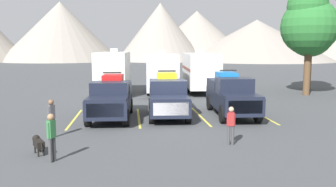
{
  "coord_description": "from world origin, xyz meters",
  "views": [
    {
      "loc": [
        -2.19,
        -18.52,
        3.89
      ],
      "look_at": [
        0.0,
        1.95,
        1.2
      ],
      "focal_mm": 37.8,
      "sensor_mm": 36.0,
      "label": 1
    }
  ],
  "objects_px": {
    "person_a": "(51,134)",
    "person_b": "(231,123)",
    "camper_trailer_b": "(162,71)",
    "pickup_truck_a": "(111,98)",
    "pickup_truck_c": "(231,94)",
    "person_c": "(52,116)",
    "dog": "(38,143)",
    "camper_trailer_a": "(113,70)",
    "pickup_truck_b": "(168,96)",
    "camper_trailer_c": "(200,70)"
  },
  "relations": [
    {
      "from": "pickup_truck_a",
      "to": "pickup_truck_b",
      "type": "distance_m",
      "value": 3.19
    },
    {
      "from": "pickup_truck_b",
      "to": "dog",
      "type": "relative_size",
      "value": 5.8
    },
    {
      "from": "person_b",
      "to": "camper_trailer_b",
      "type": "bearing_deg",
      "value": 94.95
    },
    {
      "from": "pickup_truck_a",
      "to": "dog",
      "type": "distance_m",
      "value": 6.82
    },
    {
      "from": "pickup_truck_b",
      "to": "camper_trailer_c",
      "type": "xyz_separation_m",
      "value": [
        3.97,
        10.47,
        0.78
      ]
    },
    {
      "from": "camper_trailer_b",
      "to": "person_a",
      "type": "relative_size",
      "value": 4.9
    },
    {
      "from": "camper_trailer_a",
      "to": "person_a",
      "type": "height_order",
      "value": "camper_trailer_a"
    },
    {
      "from": "camper_trailer_b",
      "to": "person_c",
      "type": "height_order",
      "value": "camper_trailer_b"
    },
    {
      "from": "camper_trailer_b",
      "to": "camper_trailer_c",
      "type": "relative_size",
      "value": 0.95
    },
    {
      "from": "pickup_truck_c",
      "to": "camper_trailer_a",
      "type": "height_order",
      "value": "camper_trailer_a"
    },
    {
      "from": "camper_trailer_c",
      "to": "person_a",
      "type": "distance_m",
      "value": 20.27
    },
    {
      "from": "camper_trailer_c",
      "to": "pickup_truck_c",
      "type": "bearing_deg",
      "value": -91.74
    },
    {
      "from": "camper_trailer_c",
      "to": "camper_trailer_a",
      "type": "bearing_deg",
      "value": -176.37
    },
    {
      "from": "person_a",
      "to": "dog",
      "type": "bearing_deg",
      "value": 125.31
    },
    {
      "from": "camper_trailer_c",
      "to": "person_c",
      "type": "height_order",
      "value": "camper_trailer_c"
    },
    {
      "from": "person_c",
      "to": "dog",
      "type": "relative_size",
      "value": 1.76
    },
    {
      "from": "camper_trailer_a",
      "to": "camper_trailer_b",
      "type": "relative_size",
      "value": 0.96
    },
    {
      "from": "person_a",
      "to": "dog",
      "type": "xyz_separation_m",
      "value": [
        -0.71,
        1.01,
        -0.54
      ]
    },
    {
      "from": "pickup_truck_a",
      "to": "camper_trailer_b",
      "type": "bearing_deg",
      "value": 69.38
    },
    {
      "from": "pickup_truck_c",
      "to": "person_c",
      "type": "relative_size",
      "value": 3.47
    },
    {
      "from": "pickup_truck_c",
      "to": "camper_trailer_b",
      "type": "height_order",
      "value": "camper_trailer_b"
    },
    {
      "from": "camper_trailer_c",
      "to": "person_b",
      "type": "height_order",
      "value": "camper_trailer_c"
    },
    {
      "from": "camper_trailer_c",
      "to": "person_c",
      "type": "xyz_separation_m",
      "value": [
        -9.47,
        -14.92,
        -0.97
      ]
    },
    {
      "from": "camper_trailer_b",
      "to": "person_c",
      "type": "bearing_deg",
      "value": -113.5
    },
    {
      "from": "camper_trailer_a",
      "to": "camper_trailer_c",
      "type": "bearing_deg",
      "value": 3.63
    },
    {
      "from": "person_a",
      "to": "person_c",
      "type": "xyz_separation_m",
      "value": [
        -0.7,
        3.33,
        0.0
      ]
    },
    {
      "from": "pickup_truck_a",
      "to": "camper_trailer_c",
      "type": "xyz_separation_m",
      "value": [
        7.14,
        10.87,
        0.79
      ]
    },
    {
      "from": "person_c",
      "to": "camper_trailer_b",
      "type": "bearing_deg",
      "value": 66.5
    },
    {
      "from": "person_b",
      "to": "camper_trailer_c",
      "type": "bearing_deg",
      "value": 82.87
    },
    {
      "from": "dog",
      "to": "camper_trailer_a",
      "type": "bearing_deg",
      "value": 83.2
    },
    {
      "from": "pickup_truck_a",
      "to": "camper_trailer_a",
      "type": "xyz_separation_m",
      "value": [
        -0.34,
        10.4,
        0.84
      ]
    },
    {
      "from": "person_a",
      "to": "person_c",
      "type": "relative_size",
      "value": 1.0
    },
    {
      "from": "pickup_truck_c",
      "to": "person_b",
      "type": "relative_size",
      "value": 3.73
    },
    {
      "from": "pickup_truck_b",
      "to": "person_a",
      "type": "height_order",
      "value": "pickup_truck_b"
    },
    {
      "from": "pickup_truck_b",
      "to": "person_b",
      "type": "distance_m",
      "value": 6.64
    },
    {
      "from": "person_a",
      "to": "person_b",
      "type": "relative_size",
      "value": 1.08
    },
    {
      "from": "pickup_truck_b",
      "to": "pickup_truck_c",
      "type": "xyz_separation_m",
      "value": [
        3.65,
        -0.21,
        0.05
      ]
    },
    {
      "from": "camper_trailer_b",
      "to": "person_b",
      "type": "xyz_separation_m",
      "value": [
        1.36,
        -15.72,
        -1.03
      ]
    },
    {
      "from": "person_a",
      "to": "person_c",
      "type": "distance_m",
      "value": 3.4
    },
    {
      "from": "person_b",
      "to": "dog",
      "type": "xyz_separation_m",
      "value": [
        -7.37,
        -0.4,
        -0.47
      ]
    },
    {
      "from": "pickup_truck_b",
      "to": "person_a",
      "type": "xyz_separation_m",
      "value": [
        -4.8,
        -7.77,
        -0.19
      ]
    },
    {
      "from": "camper_trailer_c",
      "to": "dog",
      "type": "height_order",
      "value": "camper_trailer_c"
    },
    {
      "from": "camper_trailer_b",
      "to": "person_b",
      "type": "relative_size",
      "value": 5.28
    },
    {
      "from": "pickup_truck_a",
      "to": "person_c",
      "type": "relative_size",
      "value": 3.24
    },
    {
      "from": "pickup_truck_b",
      "to": "pickup_truck_c",
      "type": "distance_m",
      "value": 3.65
    },
    {
      "from": "pickup_truck_b",
      "to": "pickup_truck_c",
      "type": "bearing_deg",
      "value": -3.25
    },
    {
      "from": "pickup_truck_a",
      "to": "person_c",
      "type": "bearing_deg",
      "value": -119.94
    },
    {
      "from": "camper_trailer_b",
      "to": "person_c",
      "type": "relative_size",
      "value": 4.9
    },
    {
      "from": "pickup_truck_a",
      "to": "person_c",
      "type": "height_order",
      "value": "pickup_truck_a"
    },
    {
      "from": "pickup_truck_a",
      "to": "camper_trailer_b",
      "type": "height_order",
      "value": "camper_trailer_b"
    }
  ]
}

